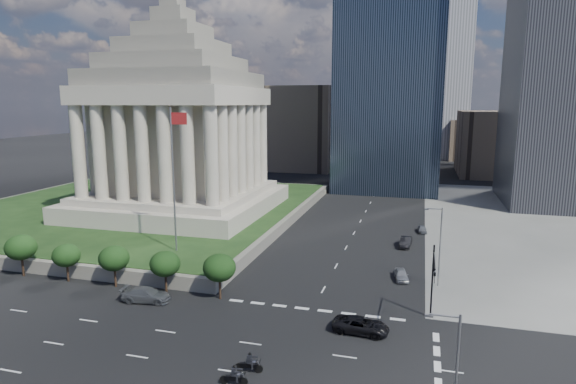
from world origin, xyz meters
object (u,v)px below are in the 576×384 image
(motorcycle_lead, at_px, (234,375))
(motorcycle_trail, at_px, (249,362))
(parked_sedan_mid, at_px, (406,242))
(suv_grey, at_px, (146,295))
(street_lamp_north, at_px, (439,242))
(parked_sedan_far, at_px, (422,229))
(traffic_signal_ne, at_px, (433,276))
(war_memorial, at_px, (177,109))
(flagpole, at_px, (174,172))
(pickup_truck, at_px, (361,325))
(parked_sedan_near, at_px, (401,275))
(street_lamp_south, at_px, (453,380))

(motorcycle_lead, bearing_deg, motorcycle_trail, 68.09)
(parked_sedan_mid, height_order, motorcycle_lead, motorcycle_lead)
(suv_grey, xyz_separation_m, motorcycle_trail, (16.41, -10.67, 0.09))
(street_lamp_north, xyz_separation_m, motorcycle_trail, (-15.75, -24.67, -4.75))
(parked_sedan_mid, bearing_deg, motorcycle_lead, -101.63)
(parked_sedan_far, bearing_deg, motorcycle_lead, -110.18)
(traffic_signal_ne, height_order, parked_sedan_mid, traffic_signal_ne)
(war_memorial, xyz_separation_m, motorcycle_lead, (31.04, -49.76, -20.52))
(flagpole, distance_m, traffic_signal_ne, 36.69)
(street_lamp_north, height_order, pickup_truck, street_lamp_north)
(traffic_signal_ne, xyz_separation_m, suv_grey, (-31.33, -2.70, -4.43))
(parked_sedan_near, xyz_separation_m, parked_sedan_far, (2.50, 24.62, -0.08))
(war_memorial, bearing_deg, parked_sedan_far, 3.32)
(suv_grey, xyz_separation_m, motorcycle_lead, (15.87, -12.76, 0.06))
(flagpole, xyz_separation_m, parked_sedan_far, (33.33, 26.64, -12.51))
(war_memorial, distance_m, traffic_signal_ne, 60.00)
(war_memorial, bearing_deg, parked_sedan_near, -27.08)
(street_lamp_south, bearing_deg, motorcycle_trail, 158.11)
(street_lamp_north, xyz_separation_m, suv_grey, (-32.16, -14.00, -4.84))
(suv_grey, distance_m, motorcycle_lead, 20.36)
(flagpole, height_order, motorcycle_trail, flagpole)
(suv_grey, relative_size, parked_sedan_far, 1.59)
(war_memorial, height_order, street_lamp_north, war_memorial)
(motorcycle_trail, bearing_deg, parked_sedan_far, 67.29)
(parked_sedan_far, bearing_deg, traffic_signal_ne, -93.20)
(motorcycle_lead, bearing_deg, suv_grey, 133.72)
(street_lamp_south, distance_m, street_lamp_north, 31.00)
(war_memorial, relative_size, parked_sedan_far, 10.94)
(pickup_truck, relative_size, motorcycle_trail, 2.28)
(pickup_truck, relative_size, motorcycle_lead, 2.36)
(street_lamp_north, distance_m, motorcycle_trail, 29.65)
(flagpole, xyz_separation_m, traffic_signal_ne, (34.33, -10.30, -7.86))
(street_lamp_south, distance_m, motorcycle_lead, 17.50)
(flagpole, height_order, street_lamp_north, flagpole)
(parked_sedan_near, height_order, motorcycle_lead, motorcycle_lead)
(street_lamp_south, height_order, suv_grey, street_lamp_south)
(war_memorial, height_order, parked_sedan_near, war_memorial)
(parked_sedan_far, bearing_deg, flagpole, -146.12)
(street_lamp_south, xyz_separation_m, motorcycle_lead, (-16.29, 4.24, -4.78))
(traffic_signal_ne, distance_m, parked_sedan_mid, 27.96)
(street_lamp_north, bearing_deg, pickup_truck, -116.63)
(war_memorial, xyz_separation_m, parked_sedan_far, (45.50, 2.64, -20.79))
(war_memorial, relative_size, flagpole, 1.95)
(war_memorial, relative_size, street_lamp_south, 3.90)
(street_lamp_south, height_order, street_lamp_north, same)
(street_lamp_south, distance_m, suv_grey, 36.70)
(flagpole, height_order, pickup_truck, flagpole)
(parked_sedan_near, bearing_deg, parked_sedan_far, 74.54)
(parked_sedan_near, relative_size, motorcycle_lead, 1.70)
(parked_sedan_mid, xyz_separation_m, motorcycle_lead, (-11.96, -42.84, 0.12))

